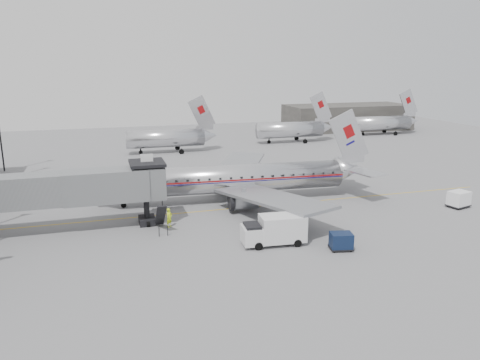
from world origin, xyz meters
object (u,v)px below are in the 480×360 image
object	(u,v)px
airliner	(237,179)
ramp_worker	(169,218)
service_van	(275,230)
baggage_cart_white	(459,199)
baggage_cart_navy	(341,241)

from	to	relation	value
airliner	ramp_worker	bearing A→B (deg)	-138.40
service_van	ramp_worker	bearing A→B (deg)	143.30
airliner	baggage_cart_white	distance (m)	25.28
airliner	ramp_worker	distance (m)	11.54
baggage_cart_white	ramp_worker	bearing A→B (deg)	160.87
service_van	baggage_cart_white	world-z (taller)	service_van
baggage_cart_navy	airliner	bearing A→B (deg)	116.44
airliner	baggage_cart_white	size ratio (longest dim) A/B	12.38
ramp_worker	baggage_cart_navy	bearing A→B (deg)	-80.16
service_van	ramp_worker	distance (m)	11.14
baggage_cart_white	ramp_worker	size ratio (longest dim) A/B	1.40
service_van	baggage_cart_white	distance (m)	24.35
baggage_cart_navy	service_van	bearing A→B (deg)	162.88
ramp_worker	airliner	bearing A→B (deg)	-5.47
service_van	baggage_cart_white	bearing A→B (deg)	15.28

